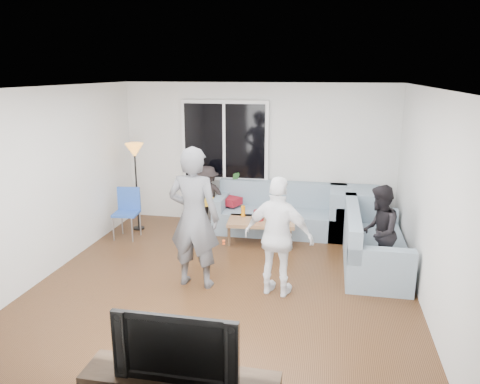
% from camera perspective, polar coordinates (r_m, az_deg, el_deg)
% --- Properties ---
extents(floor, '(5.00, 5.50, 0.04)m').
position_cam_1_polar(floor, '(6.37, -1.97, -11.56)').
color(floor, '#56351C').
rests_on(floor, ground).
extents(ceiling, '(5.00, 5.50, 0.04)m').
position_cam_1_polar(ceiling, '(5.72, -2.21, 12.91)').
color(ceiling, white).
rests_on(ceiling, ground).
extents(wall_back, '(5.00, 0.04, 2.60)m').
position_cam_1_polar(wall_back, '(8.56, 2.17, 4.62)').
color(wall_back, silver).
rests_on(wall_back, ground).
extents(wall_front, '(5.00, 0.04, 2.60)m').
position_cam_1_polar(wall_front, '(3.43, -12.95, -11.59)').
color(wall_front, silver).
rests_on(wall_front, ground).
extents(wall_left, '(0.04, 5.50, 2.60)m').
position_cam_1_polar(wall_left, '(6.92, -22.85, 1.03)').
color(wall_left, silver).
rests_on(wall_left, ground).
extents(wall_right, '(0.04, 5.50, 2.60)m').
position_cam_1_polar(wall_right, '(5.88, 22.58, -1.20)').
color(wall_right, silver).
rests_on(wall_right, ground).
extents(window_frame, '(1.62, 0.06, 1.47)m').
position_cam_1_polar(window_frame, '(8.56, -1.89, 6.32)').
color(window_frame, white).
rests_on(window_frame, wall_back).
extents(window_glass, '(1.50, 0.02, 1.35)m').
position_cam_1_polar(window_glass, '(8.52, -1.95, 6.28)').
color(window_glass, black).
rests_on(window_glass, window_frame).
extents(window_mullion, '(0.05, 0.03, 1.35)m').
position_cam_1_polar(window_mullion, '(8.51, -1.96, 6.27)').
color(window_mullion, white).
rests_on(window_mullion, window_frame).
extents(radiator, '(1.30, 0.12, 0.62)m').
position_cam_1_polar(radiator, '(8.79, -1.88, -1.75)').
color(radiator, silver).
rests_on(radiator, floor).
extents(potted_plant, '(0.23, 0.20, 0.37)m').
position_cam_1_polar(potted_plant, '(8.59, -0.67, 1.29)').
color(potted_plant, '#2D6528').
rests_on(potted_plant, radiator).
extents(vase, '(0.20, 0.20, 0.18)m').
position_cam_1_polar(vase, '(8.73, -3.86, 0.84)').
color(vase, white).
rests_on(vase, radiator).
extents(sofa_back_section, '(2.30, 0.85, 0.85)m').
position_cam_1_polar(sofa_back_section, '(8.22, 4.92, -2.12)').
color(sofa_back_section, gray).
rests_on(sofa_back_section, floor).
extents(sofa_right_section, '(2.00, 0.85, 0.85)m').
position_cam_1_polar(sofa_right_section, '(7.07, 16.29, -5.53)').
color(sofa_right_section, gray).
rests_on(sofa_right_section, floor).
extents(sofa_corner, '(0.85, 0.85, 0.85)m').
position_cam_1_polar(sofa_corner, '(8.19, 13.88, -2.57)').
color(sofa_corner, gray).
rests_on(sofa_corner, floor).
extents(cushion_yellow, '(0.47, 0.44, 0.14)m').
position_cam_1_polar(cushion_yellow, '(8.44, -4.60, -1.07)').
color(cushion_yellow, gold).
rests_on(cushion_yellow, sofa_back_section).
extents(cushion_red, '(0.45, 0.42, 0.13)m').
position_cam_1_polar(cushion_red, '(8.40, -1.24, -1.11)').
color(cushion_red, maroon).
rests_on(cushion_red, sofa_back_section).
extents(coffee_table, '(1.14, 0.69, 0.40)m').
position_cam_1_polar(coffee_table, '(7.76, 2.65, -4.87)').
color(coffee_table, '#A0744D').
rests_on(coffee_table, floor).
extents(pitcher, '(0.17, 0.17, 0.17)m').
position_cam_1_polar(pitcher, '(7.66, 2.29, -2.88)').
color(pitcher, maroon).
rests_on(pitcher, coffee_table).
extents(side_chair, '(0.44, 0.44, 0.86)m').
position_cam_1_polar(side_chair, '(8.14, -13.83, -2.65)').
color(side_chair, '#2952B3').
rests_on(side_chair, floor).
extents(floor_lamp, '(0.32, 0.32, 1.56)m').
position_cam_1_polar(floor_lamp, '(8.46, -12.61, 0.55)').
color(floor_lamp, orange).
rests_on(floor_lamp, floor).
extents(player_left, '(0.72, 0.50, 1.88)m').
position_cam_1_polar(player_left, '(6.07, -5.68, -3.18)').
color(player_left, '#515257').
rests_on(player_left, floor).
extents(player_right, '(0.97, 0.57, 1.55)m').
position_cam_1_polar(player_right, '(5.86, 4.76, -5.54)').
color(player_right, white).
rests_on(player_right, floor).
extents(spectator_right, '(0.60, 0.72, 1.31)m').
position_cam_1_polar(spectator_right, '(6.63, 16.70, -4.78)').
color(spectator_right, black).
rests_on(spectator_right, floor).
extents(spectator_back, '(0.78, 0.51, 1.14)m').
position_cam_1_polar(spectator_back, '(8.45, -3.97, -0.61)').
color(spectator_back, black).
rests_on(spectator_back, floor).
extents(television, '(1.01, 0.13, 0.58)m').
position_cam_1_polar(television, '(3.85, -7.53, -17.91)').
color(television, black).
rests_on(television, tv_console).
extents(bottle_a, '(0.07, 0.07, 0.19)m').
position_cam_1_polar(bottle_a, '(7.84, 0.39, -2.37)').
color(bottle_a, orange).
rests_on(bottle_a, coffee_table).
extents(bottle_e, '(0.07, 0.07, 0.22)m').
position_cam_1_polar(bottle_e, '(7.73, 5.58, -2.57)').
color(bottle_e, black).
rests_on(bottle_e, coffee_table).
extents(bottle_d, '(0.07, 0.07, 0.23)m').
position_cam_1_polar(bottle_d, '(7.54, 4.57, -2.96)').
color(bottle_d, '#C97211').
rests_on(bottle_d, coffee_table).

